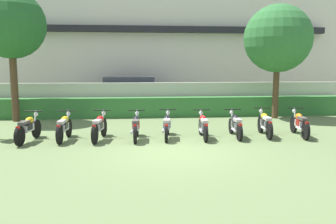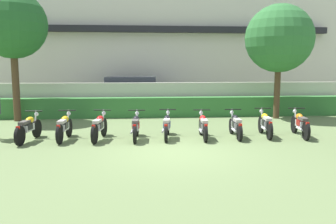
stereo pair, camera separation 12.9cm
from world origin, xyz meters
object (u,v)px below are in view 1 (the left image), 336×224
object	(u,v)px
motorcycle_in_row_0	(28,128)
tree_near_inspector	(11,25)
motorcycle_in_row_2	(99,127)
motorcycle_in_row_3	(136,126)
parked_car	(133,94)
motorcycle_in_row_1	(64,127)
motorcycle_in_row_7	(265,123)
tree_far_side	(278,39)
motorcycle_in_row_6	(235,125)
motorcycle_in_row_8	(300,124)
motorcycle_in_row_4	(167,125)
motorcycle_in_row_5	(203,126)

from	to	relation	value
motorcycle_in_row_0	tree_near_inspector	bearing A→B (deg)	29.73
motorcycle_in_row_2	motorcycle_in_row_3	xyz separation A→B (m)	(1.24, -0.06, -0.00)
parked_car	motorcycle_in_row_0	distance (m)	8.36
tree_near_inspector	motorcycle_in_row_1	bearing A→B (deg)	-55.81
motorcycle_in_row_0	motorcycle_in_row_7	distance (m)	8.12
tree_far_side	motorcycle_in_row_0	distance (m)	11.51
motorcycle_in_row_6	motorcycle_in_row_8	distance (m)	2.32
parked_car	tree_near_inspector	size ratio (longest dim) A/B	0.79
parked_car	motorcycle_in_row_1	distance (m)	7.86
tree_far_side	motorcycle_in_row_8	size ratio (longest dim) A/B	2.75
tree_far_side	motorcycle_in_row_4	size ratio (longest dim) A/B	2.76
parked_car	motorcycle_in_row_8	size ratio (longest dim) A/B	2.38
tree_far_side	motorcycle_in_row_1	size ratio (longest dim) A/B	2.88
motorcycle_in_row_1	motorcycle_in_row_5	size ratio (longest dim) A/B	1.01
motorcycle_in_row_4	motorcycle_in_row_6	bearing A→B (deg)	-84.18
motorcycle_in_row_1	motorcycle_in_row_4	distance (m)	3.48
motorcycle_in_row_3	motorcycle_in_row_8	size ratio (longest dim) A/B	0.95
motorcycle_in_row_0	motorcycle_in_row_6	distance (m)	7.02
motorcycle_in_row_1	motorcycle_in_row_3	world-z (taller)	motorcycle_in_row_1
motorcycle_in_row_0	motorcycle_in_row_5	world-z (taller)	motorcycle_in_row_0
motorcycle_in_row_0	motorcycle_in_row_2	xyz separation A→B (m)	(2.31, 0.06, -0.00)
tree_far_side	motorcycle_in_row_1	world-z (taller)	tree_far_side
motorcycle_in_row_1	motorcycle_in_row_4	size ratio (longest dim) A/B	0.96
motorcycle_in_row_7	tree_near_inspector	bearing A→B (deg)	73.18
motorcycle_in_row_0	motorcycle_in_row_7	size ratio (longest dim) A/B	1.03
motorcycle_in_row_2	motorcycle_in_row_3	distance (m)	1.24
tree_near_inspector	motorcycle_in_row_5	xyz separation A→B (m)	(7.68, -4.47, -3.82)
tree_far_side	motorcycle_in_row_4	world-z (taller)	tree_far_side
parked_car	motorcycle_in_row_0	xyz separation A→B (m)	(-3.41, -7.62, -0.48)
tree_far_side	motorcycle_in_row_5	size ratio (longest dim) A/B	2.90
motorcycle_in_row_0	motorcycle_in_row_5	xyz separation A→B (m)	(5.86, 0.00, -0.01)
motorcycle_in_row_0	motorcycle_in_row_5	bearing A→B (deg)	-82.47
tree_near_inspector	tree_far_side	bearing A→B (deg)	-0.95
motorcycle_in_row_3	motorcycle_in_row_8	bearing A→B (deg)	-86.39
motorcycle_in_row_8	motorcycle_in_row_2	bearing A→B (deg)	97.46
parked_car	motorcycle_in_row_1	bearing A→B (deg)	-103.57
motorcycle_in_row_1	motorcycle_in_row_0	bearing A→B (deg)	98.48
motorcycle_in_row_1	motorcycle_in_row_6	distance (m)	5.88
motorcycle_in_row_0	motorcycle_in_row_8	bearing A→B (deg)	-82.36
tree_far_side	motorcycle_in_row_0	size ratio (longest dim) A/B	2.76
tree_far_side	motorcycle_in_row_7	size ratio (longest dim) A/B	2.85
motorcycle_in_row_7	motorcycle_in_row_6	bearing A→B (deg)	100.65
tree_near_inspector	motorcycle_in_row_5	world-z (taller)	tree_near_inspector
parked_car	motorcycle_in_row_3	world-z (taller)	parked_car
parked_car	motorcycle_in_row_1	world-z (taller)	parked_car
motorcycle_in_row_4	motorcycle_in_row_1	bearing A→B (deg)	98.34
motorcycle_in_row_6	motorcycle_in_row_7	world-z (taller)	motorcycle_in_row_7
parked_car	motorcycle_in_row_7	bearing A→B (deg)	-54.47
motorcycle_in_row_1	motorcycle_in_row_8	distance (m)	8.20
motorcycle_in_row_0	motorcycle_in_row_2	size ratio (longest dim) A/B	1.01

